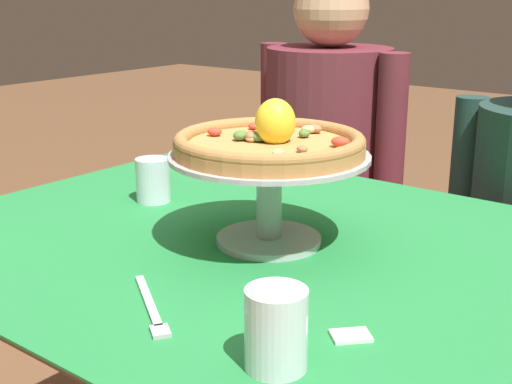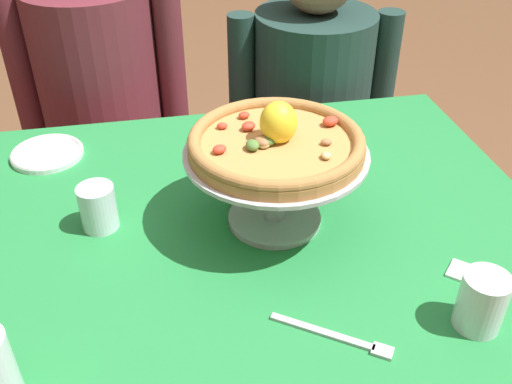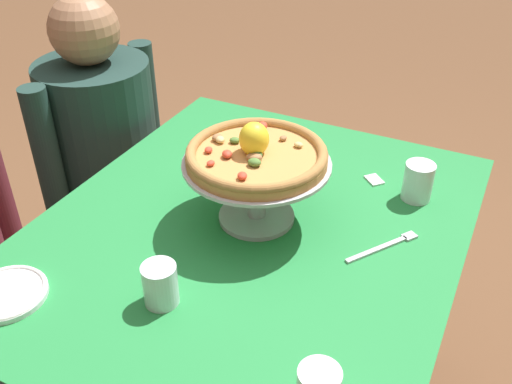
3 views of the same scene
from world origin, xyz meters
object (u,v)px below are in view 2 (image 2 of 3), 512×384
Objects in this scene: pizza at (277,142)px; diner_right at (310,125)px; side_plate at (47,153)px; dinner_fork at (338,337)px; sugar_packet at (459,271)px; water_glass_side_left at (98,209)px; pizza_stand at (276,177)px; diner_left at (107,125)px; water_glass_front_right at (481,305)px.

pizza is 0.85m from diner_right.
side_plate is at bearing 143.88° from pizza.
sugar_packet is (0.26, 0.10, -0.00)m from dinner_fork.
diner_right is (0.75, 0.37, -0.20)m from side_plate.
water_glass_side_left reaches higher than side_plate.
pizza_stand is at bearing -111.36° from diner_right.
sugar_packet is at bearing -35.35° from pizza.
diner_right is at bearing 26.51° from side_plate.
side_plate is 0.46m from diner_left.
pizza is at bearing -8.35° from water_glass_side_left.
side_plate is at bearing 137.50° from water_glass_front_right.
water_glass_front_right is 0.08× the size of diner_left.
diner_right is at bearing 90.65° from sugar_packet.
water_glass_side_left is at bearing 135.82° from dinner_fork.
pizza_stand reaches higher than dinner_fork.
pizza is at bearing -64.43° from diner_left.
pizza_stand is at bearing 144.90° from sugar_packet.
pizza_stand is 3.76× the size of water_glass_side_left.
water_glass_front_right is at bearing -3.42° from dinner_fork.
side_plate is 0.93m from sugar_packet.
water_glass_side_left reaches higher than sugar_packet.
pizza is at bearing -111.38° from diner_right.
pizza is at bearing 80.68° from pizza_stand.
dinner_fork is 0.15× the size of diner_right.
sugar_packet is at bearing -55.90° from diner_left.
pizza_stand reaches higher than side_plate.
diner_left is at bearing 115.50° from pizza_stand.
pizza_stand is 0.59m from side_plate.
water_glass_front_right is at bearing -51.46° from pizza.
diner_right reaches higher than water_glass_side_left.
dinner_fork is at bearing 176.58° from water_glass_front_right.
side_plate is (-0.47, 0.34, -0.10)m from pizza_stand.
diner_right is (0.64, -0.04, -0.04)m from diner_left.
pizza is at bearing -36.12° from side_plate.
water_glass_side_left is 0.68m from sugar_packet.
pizza_stand is 0.30× the size of diner_right.
diner_left is at bearing 115.57° from pizza.
water_glass_side_left is 0.07× the size of diner_left.
side_plate is 3.29× the size of sugar_packet.
water_glass_front_right is 1.06m from diner_right.
pizza is 1.96× the size of side_plate.
pizza is (0.00, 0.00, 0.07)m from pizza_stand.
pizza is 1.86× the size of dinner_fork.
dinner_fork is at bearing -44.18° from water_glass_side_left.
side_plate is 0.86m from diner_right.
water_glass_front_right is at bearing -51.29° from pizza_stand.
pizza reaches higher than pizza_stand.
diner_right is at bearing 76.40° from dinner_fork.
sugar_packet is at bearing -89.35° from diner_right.
pizza reaches higher than side_plate.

